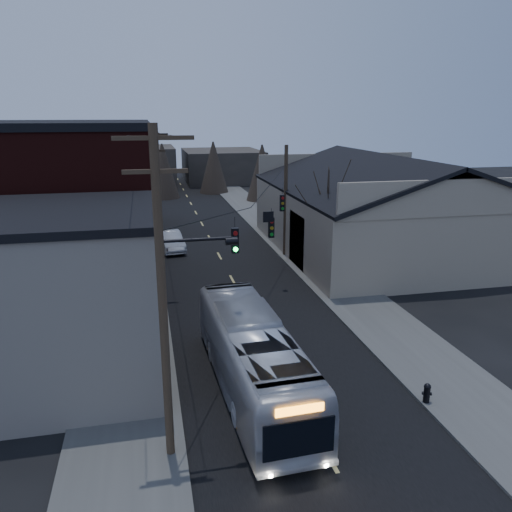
% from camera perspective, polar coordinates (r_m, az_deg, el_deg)
% --- Properties ---
extents(ground, '(160.00, 160.00, 0.00)m').
position_cam_1_polar(ground, '(16.34, 10.74, -25.44)').
color(ground, black).
rests_on(ground, ground).
extents(road_surface, '(9.00, 110.00, 0.02)m').
position_cam_1_polar(road_surface, '(42.82, -4.99, 1.45)').
color(road_surface, black).
rests_on(road_surface, ground).
extents(sidewalk_left, '(4.00, 110.00, 0.12)m').
position_cam_1_polar(sidewalk_left, '(42.50, -13.70, 1.00)').
color(sidewalk_left, '#474744').
rests_on(sidewalk_left, ground).
extents(sidewalk_right, '(4.00, 110.00, 0.12)m').
position_cam_1_polar(sidewalk_right, '(44.09, 3.42, 1.97)').
color(sidewalk_right, '#474744').
rests_on(sidewalk_right, ground).
extents(building_clapboard, '(8.00, 8.00, 7.00)m').
position_cam_1_polar(building_clapboard, '(21.71, -21.64, -4.66)').
color(building_clapboard, gray).
rests_on(building_clapboard, ground).
extents(building_brick, '(10.00, 12.00, 10.00)m').
position_cam_1_polar(building_brick, '(32.00, -20.81, 4.63)').
color(building_brick, black).
rests_on(building_brick, ground).
extents(building_left_far, '(9.00, 14.00, 7.00)m').
position_cam_1_polar(building_left_far, '(47.86, -17.49, 6.59)').
color(building_left_far, '#2F2B25').
rests_on(building_left_far, ground).
extents(warehouse, '(16.16, 20.60, 7.73)m').
position_cam_1_polar(warehouse, '(41.27, 14.14, 4.29)').
color(warehouse, gray).
rests_on(warehouse, ground).
extents(building_far_left, '(10.00, 12.00, 6.00)m').
position_cam_1_polar(building_far_left, '(76.51, -13.13, 9.81)').
color(building_far_left, '#2F2B25').
rests_on(building_far_left, ground).
extents(building_far_right, '(12.00, 14.00, 5.00)m').
position_cam_1_polar(building_far_right, '(82.45, -3.90, 10.26)').
color(building_far_right, '#2F2B25').
rests_on(building_far_right, ground).
extents(bare_tree, '(0.40, 0.40, 7.20)m').
position_cam_1_polar(bare_tree, '(34.03, 8.10, 3.74)').
color(bare_tree, black).
rests_on(bare_tree, ground).
extents(utility_lines, '(11.24, 45.28, 10.50)m').
position_cam_1_polar(utility_lines, '(35.80, -8.89, 6.53)').
color(utility_lines, '#382B1E').
rests_on(utility_lines, ground).
extents(bus, '(3.01, 11.04, 3.05)m').
position_cam_1_polar(bus, '(20.02, -0.36, -11.41)').
color(bus, '#B0B3BD').
rests_on(bus, ground).
extents(parked_car, '(2.27, 4.86, 1.54)m').
position_cam_1_polar(parked_car, '(40.94, -9.73, 1.69)').
color(parked_car, '#B5B8BD').
rests_on(parked_car, ground).
extents(fire_hydrant, '(0.38, 0.27, 0.78)m').
position_cam_1_polar(fire_hydrant, '(20.69, 18.95, -14.50)').
color(fire_hydrant, black).
rests_on(fire_hydrant, sidewalk_right).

